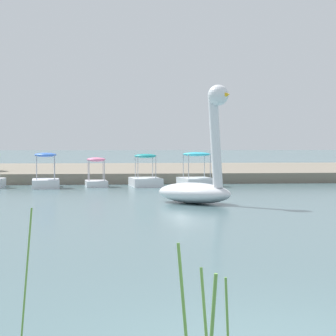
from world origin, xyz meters
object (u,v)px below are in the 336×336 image
object	(u,v)px
pedal_boat_teal	(145,178)
pedal_boat_pink	(96,177)
swan_boat	(198,180)
pedal_boat_blue	(46,177)
pedal_boat_cyan	(197,176)

from	to	relation	value
pedal_boat_teal	pedal_boat_pink	world-z (taller)	pedal_boat_teal
swan_boat	pedal_boat_teal	distance (m)	10.00
pedal_boat_pink	pedal_boat_blue	distance (m)	2.39
swan_boat	pedal_boat_cyan	size ratio (longest dim) A/B	1.55
pedal_boat_teal	pedal_boat_blue	bearing A→B (deg)	-173.90
pedal_boat_cyan	pedal_boat_teal	xyz separation A→B (m)	(-2.46, -0.02, -0.06)
swan_boat	pedal_boat_pink	world-z (taller)	swan_boat
swan_boat	pedal_boat_blue	size ratio (longest dim) A/B	1.61
swan_boat	pedal_boat_teal	size ratio (longest dim) A/B	1.64
pedal_boat_cyan	pedal_boat_pink	size ratio (longest dim) A/B	1.38
pedal_boat_cyan	pedal_boat_teal	size ratio (longest dim) A/B	1.06
pedal_boat_cyan	pedal_boat_teal	world-z (taller)	pedal_boat_cyan
swan_boat	pedal_boat_cyan	bearing A→B (deg)	81.85
pedal_boat_teal	swan_boat	bearing A→B (deg)	-84.04
pedal_boat_teal	pedal_boat_blue	size ratio (longest dim) A/B	0.99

